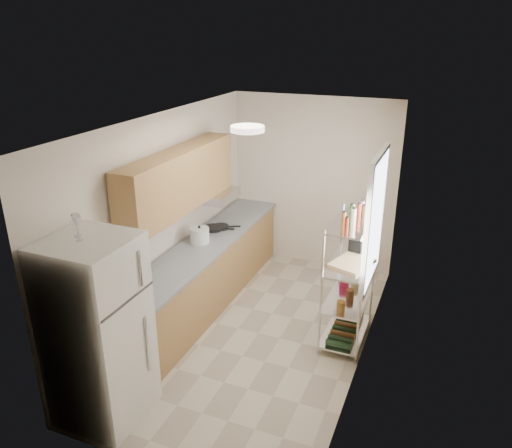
{
  "coord_description": "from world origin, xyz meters",
  "views": [
    {
      "loc": [
        1.94,
        -4.81,
        3.52
      ],
      "look_at": [
        -0.13,
        0.25,
        1.33
      ],
      "focal_mm": 35.0,
      "sensor_mm": 36.0,
      "label": 1
    }
  ],
  "objects_px": {
    "refrigerator": "(98,331)",
    "rice_cooker": "(200,235)",
    "espresso_machine": "(359,241)",
    "cutting_board": "(352,263)",
    "frying_pan_large": "(213,228)"
  },
  "relations": [
    {
      "from": "refrigerator",
      "to": "espresso_machine",
      "type": "xyz_separation_m",
      "value": [
        1.89,
        2.41,
        0.23
      ]
    },
    {
      "from": "cutting_board",
      "to": "espresso_machine",
      "type": "distance_m",
      "value": 0.38
    },
    {
      "from": "frying_pan_large",
      "to": "refrigerator",
      "type": "bearing_deg",
      "value": -101.23
    },
    {
      "from": "espresso_machine",
      "to": "refrigerator",
      "type": "bearing_deg",
      "value": -116.18
    },
    {
      "from": "refrigerator",
      "to": "rice_cooker",
      "type": "relative_size",
      "value": 7.34
    },
    {
      "from": "cutting_board",
      "to": "espresso_machine",
      "type": "bearing_deg",
      "value": 91.13
    },
    {
      "from": "rice_cooker",
      "to": "frying_pan_large",
      "type": "height_order",
      "value": "rice_cooker"
    },
    {
      "from": "refrigerator",
      "to": "rice_cooker",
      "type": "bearing_deg",
      "value": 92.8
    },
    {
      "from": "rice_cooker",
      "to": "espresso_machine",
      "type": "height_order",
      "value": "espresso_machine"
    },
    {
      "from": "espresso_machine",
      "to": "rice_cooker",
      "type": "bearing_deg",
      "value": -161.01
    },
    {
      "from": "refrigerator",
      "to": "cutting_board",
      "type": "height_order",
      "value": "refrigerator"
    },
    {
      "from": "frying_pan_large",
      "to": "cutting_board",
      "type": "relative_size",
      "value": 0.55
    },
    {
      "from": "refrigerator",
      "to": "espresso_machine",
      "type": "bearing_deg",
      "value": 51.85
    },
    {
      "from": "refrigerator",
      "to": "rice_cooker",
      "type": "height_order",
      "value": "refrigerator"
    },
    {
      "from": "cutting_board",
      "to": "refrigerator",
      "type": "bearing_deg",
      "value": -132.81
    }
  ]
}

